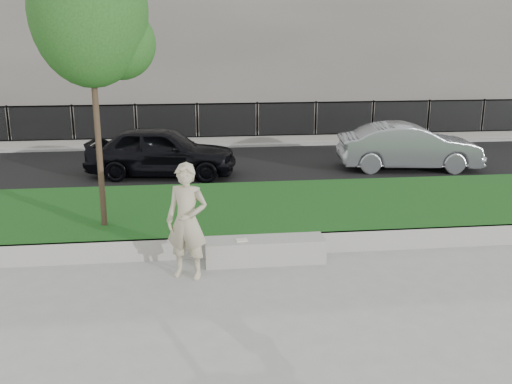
{
  "coord_description": "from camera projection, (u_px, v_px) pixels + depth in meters",
  "views": [
    {
      "loc": [
        -0.99,
        -8.78,
        3.94
      ],
      "look_at": [
        0.23,
        1.2,
        1.18
      ],
      "focal_mm": 40.0,
      "sensor_mm": 36.0,
      "label": 1
    }
  ],
  "objects": [
    {
      "name": "far_pavement",
      "position": [
        213.0,
        140.0,
        22.0
      ],
      "size": [
        34.0,
        3.0,
        0.12
      ],
      "primitive_type": "cube",
      "color": "gray",
      "rests_on": "ground"
    },
    {
      "name": "building_facade",
      "position": [
        204.0,
        13.0,
        27.39
      ],
      "size": [
        34.0,
        10.0,
        10.0
      ],
      "primitive_type": "cube",
      "color": "#5F5953",
      "rests_on": "ground"
    },
    {
      "name": "young_tree",
      "position": [
        94.0,
        16.0,
        10.09
      ],
      "size": [
        2.18,
        2.08,
        5.33
      ],
      "color": "#38281C",
      "rests_on": "grass_bank"
    },
    {
      "name": "iron_fence",
      "position": [
        214.0,
        132.0,
        20.91
      ],
      "size": [
        32.0,
        0.3,
        1.5
      ],
      "color": "slate",
      "rests_on": "far_pavement"
    },
    {
      "name": "grass_kerb",
      "position": [
        245.0,
        246.0,
        10.51
      ],
      "size": [
        34.0,
        0.08,
        0.4
      ],
      "primitive_type": "cube",
      "color": "gray",
      "rests_on": "ground"
    },
    {
      "name": "grass_bank",
      "position": [
        235.0,
        214.0,
        12.39
      ],
      "size": [
        34.0,
        4.0,
        0.4
      ],
      "primitive_type": "cube",
      "color": "#0D3611",
      "rests_on": "ground"
    },
    {
      "name": "ground",
      "position": [
        251.0,
        279.0,
        9.57
      ],
      "size": [
        90.0,
        90.0,
        0.0
      ],
      "primitive_type": "plane",
      "color": "gray",
      "rests_on": "ground"
    },
    {
      "name": "stone_bench",
      "position": [
        265.0,
        250.0,
        10.25
      ],
      "size": [
        2.14,
        0.54,
        0.44
      ],
      "primitive_type": "cube",
      "color": "gray",
      "rests_on": "ground"
    },
    {
      "name": "street",
      "position": [
        220.0,
        167.0,
        17.7
      ],
      "size": [
        34.0,
        7.0,
        0.04
      ],
      "primitive_type": "cube",
      "color": "black",
      "rests_on": "ground"
    },
    {
      "name": "man",
      "position": [
        187.0,
        221.0,
        9.43
      ],
      "size": [
        0.84,
        0.7,
        1.96
      ],
      "primitive_type": "imported",
      "rotation": [
        0.0,
        0.0,
        -0.38
      ],
      "color": "#BBB490",
      "rests_on": "ground"
    },
    {
      "name": "book",
      "position": [
        242.0,
        240.0,
        10.08
      ],
      "size": [
        0.21,
        0.16,
        0.02
      ],
      "primitive_type": "cube",
      "rotation": [
        0.0,
        0.0,
        0.1
      ],
      "color": "silver",
      "rests_on": "stone_bench"
    },
    {
      "name": "car_silver",
      "position": [
        409.0,
        147.0,
        17.13
      ],
      "size": [
        4.33,
        1.96,
        1.38
      ],
      "primitive_type": "imported",
      "rotation": [
        0.0,
        0.0,
        1.45
      ],
      "color": "gray",
      "rests_on": "street"
    },
    {
      "name": "car_dark",
      "position": [
        162.0,
        151.0,
        16.26
      ],
      "size": [
        4.45,
        2.36,
        1.44
      ],
      "primitive_type": "imported",
      "rotation": [
        0.0,
        0.0,
        1.41
      ],
      "color": "black",
      "rests_on": "street"
    }
  ]
}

